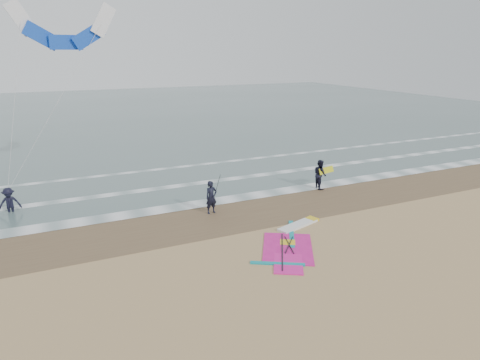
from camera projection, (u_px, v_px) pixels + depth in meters
name	position (u px, v px, depth m)	size (l,w,h in m)	color
ground	(303.00, 259.00, 18.11)	(120.00, 120.00, 0.00)	tan
sea_water	(115.00, 113.00, 59.79)	(120.00, 80.00, 0.02)	#47605E
wet_sand_band	(243.00, 212.00, 23.32)	(120.00, 5.00, 0.01)	brown
foam_waterline	(213.00, 189.00, 27.17)	(120.00, 9.15, 0.02)	white
windsurf_rig	(292.00, 241.00, 19.68)	(5.32, 5.04, 0.13)	white
person_standing	(211.00, 197.00, 22.94)	(0.66, 0.43, 1.81)	black
person_walking	(320.00, 174.00, 27.07)	(0.91, 0.71, 1.88)	black
person_wading	(9.00, 197.00, 23.01)	(1.14, 0.66, 1.77)	black
held_pole	(216.00, 189.00, 22.93)	(0.17, 0.86, 1.82)	black
carried_kiteboard	(326.00, 170.00, 27.07)	(1.30, 0.51, 0.39)	yellow
surf_kite	(65.00, 31.00, 24.93)	(7.06, 3.56, 10.07)	white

